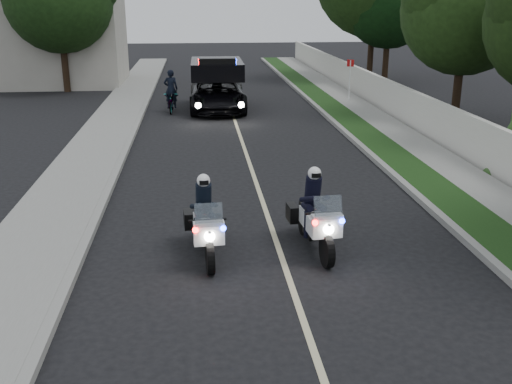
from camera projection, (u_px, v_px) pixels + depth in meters
ground at (277, 243)px, 12.94m from camera, size 120.00×120.00×0.00m
curb_right at (348, 135)px, 22.76m from camera, size 0.20×60.00×0.15m
grass_verge at (366, 135)px, 22.83m from camera, size 1.20×60.00×0.16m
sidewalk_right at (399, 134)px, 22.95m from camera, size 1.40×60.00×0.16m
property_wall at (426, 116)px, 22.84m from camera, size 0.22×60.00×1.50m
curb_left at (130, 140)px, 21.98m from camera, size 0.20×60.00×0.15m
sidewalk_left at (100, 141)px, 21.87m from camera, size 2.00×60.00×0.16m
building_far at (53, 25)px, 35.48m from camera, size 8.00×6.00×7.00m
lane_marking at (241, 139)px, 22.39m from camera, size 0.12×50.00×0.01m
police_moto_left at (206, 255)px, 12.34m from camera, size 0.85×2.07×1.72m
police_moto_right at (314, 249)px, 12.66m from camera, size 0.90×2.14×1.77m
police_suv at (218, 110)px, 28.19m from camera, size 2.61×5.53×2.68m
bicycle at (172, 112)px, 27.70m from camera, size 0.66×1.80×0.93m
cyclist at (172, 112)px, 27.70m from camera, size 0.64×0.43×1.75m
sign_post at (349, 103)px, 30.03m from camera, size 0.45×0.45×2.23m
pampas_far at (506, 174)px, 17.99m from camera, size 1.70×1.70×3.95m
tree_right_b at (454, 120)px, 26.03m from camera, size 5.58×5.58×8.84m
tree_right_d at (369, 81)px, 38.00m from camera, size 9.35×9.35×12.19m
tree_right_e at (384, 83)px, 37.27m from camera, size 7.08×7.08×9.55m
tree_left_near at (68, 92)px, 33.73m from camera, size 6.20×6.20×9.76m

